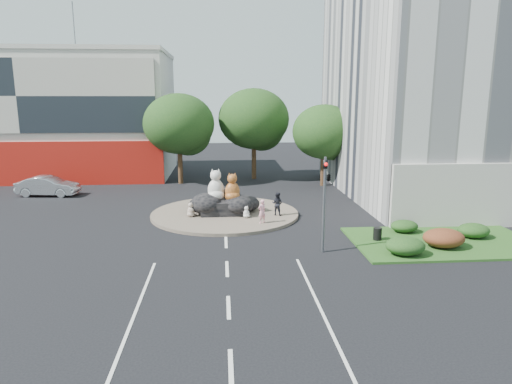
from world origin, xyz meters
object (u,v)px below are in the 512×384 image
litter_bin (377,234)px  kitten_white (246,212)px  pedestrian_dark (277,204)px  pedestrian_pink (262,211)px  cat_tabby (232,187)px  cat_white (216,184)px  parked_car (48,186)px  kitten_calico (191,209)px

litter_bin → kitten_white: bearing=144.5°
kitten_white → pedestrian_dark: 2.18m
kitten_white → pedestrian_pink: pedestrian_pink is taller
cat_tabby → cat_white: bearing=156.7°
cat_tabby → pedestrian_pink: (1.77, -2.46, -1.11)m
cat_white → kitten_white: 2.88m
kitten_white → parked_car: bearing=119.9°
pedestrian_pink → pedestrian_dark: pedestrian_dark is taller
cat_tabby → kitten_calico: size_ratio=1.94×
parked_car → cat_white: bearing=-111.9°
kitten_white → pedestrian_pink: (0.90, -1.35, 0.35)m
cat_white → pedestrian_pink: cat_white is taller
cat_tabby → pedestrian_dark: bearing=-19.9°
kitten_white → pedestrian_pink: bearing=-86.9°
pedestrian_dark → kitten_white: bearing=43.5°
kitten_calico → parked_car: 14.65m
kitten_calico → kitten_white: 3.68m
kitten_white → parked_car: parked_car is taller
cat_white → pedestrian_pink: size_ratio=1.42×
cat_white → litter_bin: size_ratio=3.11×
cat_white → kitten_calico: size_ratio=2.17×
cat_white → kitten_white: cat_white is taller
kitten_white → litter_bin: size_ratio=1.16×
cat_white → kitten_white: bearing=-41.9°
pedestrian_pink → parked_car: (-16.61, 10.22, -0.15)m
cat_white → kitten_white: size_ratio=2.67×
kitten_calico → parked_car: size_ratio=0.20×
pedestrian_pink → kitten_calico: bearing=-58.4°
kitten_calico → parked_car: (-12.08, 8.30, 0.11)m
kitten_white → pedestrian_dark: pedestrian_dark is taller
cat_white → pedestrian_dark: bearing=-18.9°
parked_car → litter_bin: parked_car is taller
parked_car → kitten_white: bearing=-112.8°
pedestrian_pink → cat_tabby: bearing=-89.7°
litter_bin → cat_tabby: bearing=142.3°
cat_tabby → kitten_white: size_ratio=2.39×
pedestrian_pink → pedestrian_dark: 2.21m
parked_car → cat_tabby: bearing=-110.9°
cat_tabby → pedestrian_pink: bearing=-62.8°
pedestrian_dark → litter_bin: bearing=161.5°
kitten_white → litter_bin: 8.64m
cat_tabby → kitten_white: bearing=-60.5°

